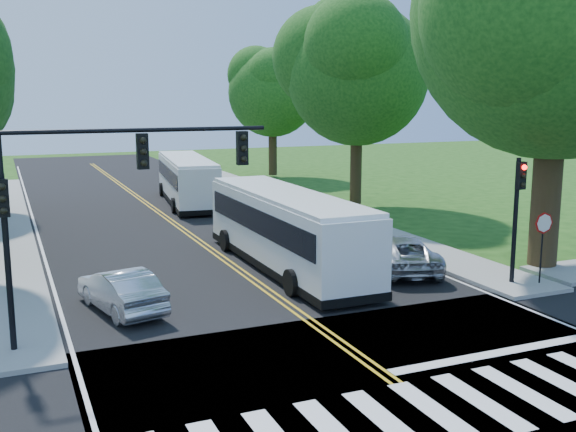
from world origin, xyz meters
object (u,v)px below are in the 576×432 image
bus_lead (286,228)px  hatchback (121,290)px  signal_nw (99,184)px  bus_follow (187,179)px  suv (400,253)px  signal_ne (517,204)px  dark_sedan (312,219)px

bus_lead → hatchback: 7.44m
signal_nw → bus_follow: signal_nw is taller
bus_lead → suv: bus_lead is taller
bus_lead → suv: (3.88, -2.06, -0.89)m
bus_lead → signal_nw: bearing=35.7°
signal_ne → bus_follow: size_ratio=0.39×
signal_nw → dark_sedan: (11.58, 11.43, -3.71)m
signal_nw → signal_ne: signal_nw is taller
bus_follow → suv: 19.59m
signal_nw → bus_lead: size_ratio=0.62×
bus_follow → suv: bearing=106.6°
signal_ne → dark_sedan: bearing=102.2°
suv → hatchback: bearing=22.5°
bus_follow → signal_ne: bearing=111.3°
bus_lead → bus_follow: size_ratio=1.03×
bus_follow → hatchback: 21.45m
signal_ne → bus_lead: size_ratio=0.38×
signal_nw → signal_ne: 14.13m
bus_follow → dark_sedan: bus_follow is taller
signal_ne → bus_follow: bearing=104.4°
bus_lead → dark_sedan: size_ratio=2.54×
signal_nw → bus_follow: bearing=70.1°
signal_ne → hatchback: 13.65m
hatchback → suv: (10.68, 0.82, 0.01)m
signal_ne → dark_sedan: (-2.48, 11.42, -2.29)m
hatchback → dark_sedan: 13.92m
signal_nw → signal_ne: bearing=0.0°
signal_nw → bus_lead: 9.80m
signal_nw → signal_ne: (14.06, 0.01, -1.41)m
bus_follow → signal_nw: bearing=77.0°
bus_lead → dark_sedan: 7.21m
hatchback → bus_follow: bearing=-123.0°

